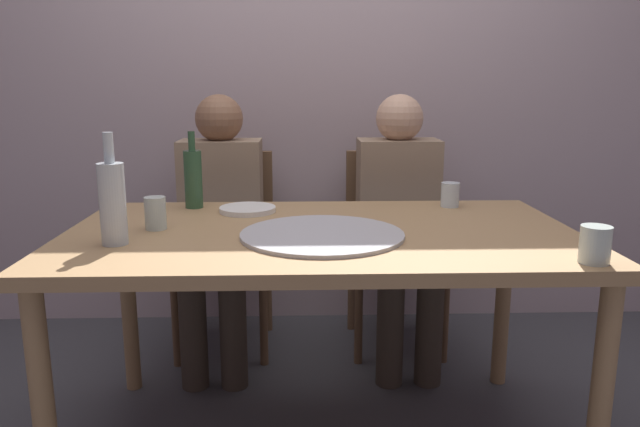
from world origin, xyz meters
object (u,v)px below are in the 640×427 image
at_px(dining_table, 321,252).
at_px(beer_bottle, 112,201).
at_px(chair_right, 394,235).
at_px(guest_in_beanie, 400,216).
at_px(tumbler_near, 450,195).
at_px(plate_stack, 248,209).
at_px(tumbler_far, 155,213).
at_px(wine_bottle, 193,178).
at_px(chair_left, 225,237).
at_px(wine_glass, 595,245).
at_px(pizza_tray, 321,234).
at_px(guest_in_sweater, 220,217).

height_order(dining_table, beer_bottle, beer_bottle).
distance_m(chair_right, guest_in_beanie, 0.20).
bearing_deg(beer_bottle, tumbler_near, 24.65).
bearing_deg(guest_in_beanie, plate_stack, 34.57).
bearing_deg(plate_stack, guest_in_beanie, 34.57).
bearing_deg(tumbler_far, beer_bottle, -112.75).
bearing_deg(wine_bottle, chair_left, 84.90).
distance_m(chair_left, chair_right, 0.80).
xyz_separation_m(tumbler_far, wine_glass, (1.23, -0.41, -0.00)).
relative_size(pizza_tray, guest_in_beanie, 0.43).
bearing_deg(guest_in_sweater, beer_bottle, 78.08).
bearing_deg(guest_in_sweater, chair_right, -169.22).
distance_m(dining_table, tumbler_near, 0.62).
height_order(tumbler_near, chair_left, chair_left).
bearing_deg(chair_left, tumbler_far, 82.67).
bearing_deg(wine_glass, plate_stack, 145.16).
bearing_deg(chair_left, beer_bottle, 79.80).
height_order(tumbler_far, chair_right, chair_right).
height_order(tumbler_far, wine_glass, tumbler_far).
bearing_deg(plate_stack, guest_in_sweater, 110.36).
bearing_deg(plate_stack, wine_bottle, 157.87).
bearing_deg(tumbler_far, dining_table, -2.17).
relative_size(pizza_tray, wine_bottle, 1.76).
distance_m(beer_bottle, guest_in_sweater, 0.93).
relative_size(wine_glass, plate_stack, 0.48).
height_order(wine_bottle, chair_left, wine_bottle).
relative_size(dining_table, guest_in_beanie, 1.39).
bearing_deg(tumbler_near, tumbler_far, -162.42).
bearing_deg(plate_stack, tumbler_near, 5.25).
bearing_deg(beer_bottle, chair_left, 79.80).
height_order(pizza_tray, chair_left, chair_left).
relative_size(tumbler_near, guest_in_sweater, 0.08).
bearing_deg(chair_right, guest_in_beanie, 90.00).
xyz_separation_m(dining_table, wine_glass, (0.70, -0.39, 0.12)).
relative_size(pizza_tray, tumbler_near, 5.47).
height_order(wine_bottle, tumbler_near, wine_bottle).
xyz_separation_m(tumbler_far, guest_in_beanie, (0.90, 0.69, -0.17)).
relative_size(plate_stack, guest_in_sweater, 0.17).
height_order(pizza_tray, guest_in_sweater, guest_in_sweater).
bearing_deg(guest_in_sweater, tumbler_far, 81.10).
bearing_deg(chair_left, guest_in_sweater, 90.00).
xyz_separation_m(guest_in_sweater, guest_in_beanie, (0.80, 0.00, 0.00)).
xyz_separation_m(plate_stack, guest_in_beanie, (0.63, 0.44, -0.13)).
bearing_deg(tumbler_near, dining_table, -145.30).
relative_size(beer_bottle, guest_in_beanie, 0.28).
bearing_deg(pizza_tray, guest_in_beanie, 64.80).
xyz_separation_m(wine_bottle, chair_left, (0.04, 0.50, -0.36)).
bearing_deg(pizza_tray, chair_left, 113.61).
height_order(wine_bottle, guest_in_beanie, guest_in_beanie).
height_order(pizza_tray, plate_stack, plate_stack).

